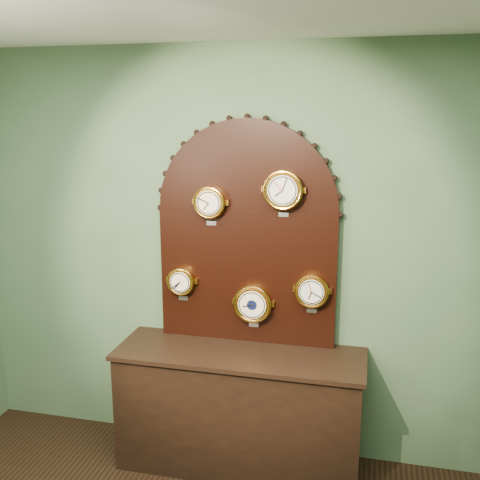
% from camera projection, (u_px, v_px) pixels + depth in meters
% --- Properties ---
extents(wall_back, '(4.00, 0.00, 4.00)m').
position_uv_depth(wall_back, '(249.00, 258.00, 3.77)').
color(wall_back, '#496847').
rests_on(wall_back, ground).
extents(shop_counter, '(1.60, 0.50, 0.80)m').
position_uv_depth(shop_counter, '(239.00, 411.00, 3.74)').
color(shop_counter, black).
rests_on(shop_counter, ground_plane).
extents(display_board, '(1.26, 0.06, 1.53)m').
position_uv_depth(display_board, '(247.00, 227.00, 3.68)').
color(display_board, black).
rests_on(display_board, shop_counter).
extents(roman_clock, '(0.22, 0.08, 0.27)m').
position_uv_depth(roman_clock, '(210.00, 202.00, 3.63)').
color(roman_clock, gold).
rests_on(roman_clock, display_board).
extents(arabic_clock, '(0.26, 0.08, 0.31)m').
position_uv_depth(arabic_clock, '(283.00, 190.00, 3.50)').
color(arabic_clock, gold).
rests_on(arabic_clock, display_board).
extents(hygrometer, '(0.19, 0.08, 0.24)m').
position_uv_depth(hygrometer, '(181.00, 281.00, 3.80)').
color(hygrometer, gold).
rests_on(hygrometer, display_board).
extents(barometer, '(0.26, 0.08, 0.31)m').
position_uv_depth(barometer, '(253.00, 304.00, 3.71)').
color(barometer, gold).
rests_on(barometer, display_board).
extents(tide_clock, '(0.22, 0.08, 0.27)m').
position_uv_depth(tide_clock, '(312.00, 291.00, 3.60)').
color(tide_clock, gold).
rests_on(tide_clock, display_board).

